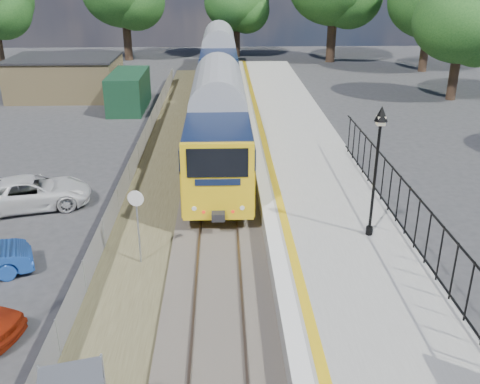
{
  "coord_description": "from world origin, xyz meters",
  "views": [
    {
      "loc": [
        0.18,
        -10.55,
        9.61
      ],
      "look_at": [
        0.81,
        7.38,
        2.0
      ],
      "focal_mm": 40.0,
      "sensor_mm": 36.0,
      "label": 1
    }
  ],
  "objects_px": {
    "speed_sign": "(137,215)",
    "train": "(219,75)",
    "car_white": "(31,193)",
    "victorian_lamp_north": "(379,142)"
  },
  "relations": [
    {
      "from": "speed_sign",
      "to": "train",
      "type": "bearing_deg",
      "value": 93.84
    },
    {
      "from": "car_white",
      "to": "victorian_lamp_north",
      "type": "bearing_deg",
      "value": -124.23
    },
    {
      "from": "victorian_lamp_north",
      "to": "train",
      "type": "height_order",
      "value": "victorian_lamp_north"
    },
    {
      "from": "victorian_lamp_north",
      "to": "train",
      "type": "relative_size",
      "value": 0.11
    },
    {
      "from": "train",
      "to": "car_white",
      "type": "xyz_separation_m",
      "value": [
        -8.0,
        -17.43,
        -1.66
      ]
    },
    {
      "from": "speed_sign",
      "to": "victorian_lamp_north",
      "type": "bearing_deg",
      "value": 12.25
    },
    {
      "from": "victorian_lamp_north",
      "to": "train",
      "type": "distance_m",
      "value": 22.85
    },
    {
      "from": "victorian_lamp_north",
      "to": "speed_sign",
      "type": "bearing_deg",
      "value": -178.51
    },
    {
      "from": "speed_sign",
      "to": "car_white",
      "type": "height_order",
      "value": "speed_sign"
    },
    {
      "from": "victorian_lamp_north",
      "to": "car_white",
      "type": "distance_m",
      "value": 14.57
    }
  ]
}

